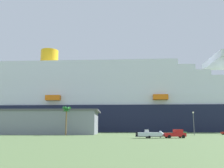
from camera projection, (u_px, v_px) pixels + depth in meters
The scene contains 8 objects.
ground_plane at pixel (130, 134), 103.27m from camera, with size 600.00×600.00×0.00m, color #567042.
cruise_ship at pixel (108, 104), 145.96m from camera, with size 298.80×46.03×59.02m.
terminal_building at pixel (24, 122), 94.73m from camera, with size 60.56×20.22×9.35m.
pickup_truck at pixel (175, 134), 60.82m from camera, with size 5.85×2.97×2.20m.
small_boat_on_trailer at pixel (152, 134), 59.83m from camera, with size 8.58×3.02×2.15m.
palm_tree at pixel (66, 111), 81.40m from camera, with size 3.35×3.31×9.79m.
street_lamp at pixel (193, 120), 80.59m from camera, with size 0.56×0.56×7.95m.
parked_car_green_wagon at pixel (180, 132), 91.35m from camera, with size 4.74×2.30×1.58m.
Camera 1 is at (-7.72, -75.46, 2.76)m, focal length 38.13 mm.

